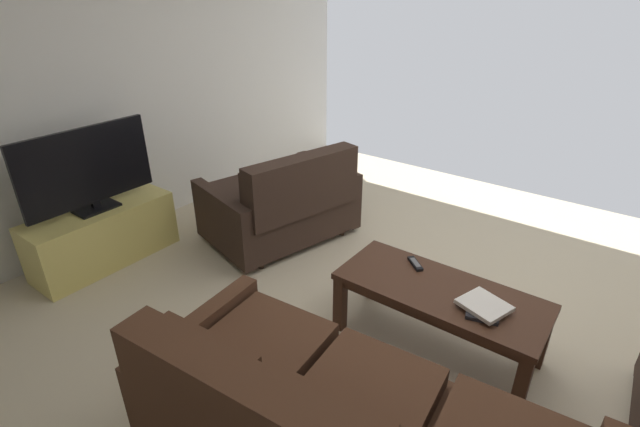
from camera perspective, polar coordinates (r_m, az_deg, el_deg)
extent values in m
cube|color=beige|center=(3.31, 14.35, -13.36)|extent=(5.92, 5.37, 0.01)
cube|color=white|center=(4.56, -20.99, 16.07)|extent=(0.12, 5.37, 2.75)
cylinder|color=black|center=(2.93, -6.68, -17.92)|extent=(0.05, 0.05, 0.06)
cube|color=#472B1C|center=(2.11, 4.73, -23.14)|extent=(0.60, 0.80, 0.10)
cube|color=#472B1C|center=(2.34, -8.54, -17.22)|extent=(0.60, 0.80, 0.10)
cube|color=#472B1C|center=(2.10, -13.96, -18.59)|extent=(0.53, 0.16, 0.35)
cube|color=#472B1C|center=(2.62, -14.58, -16.90)|extent=(0.17, 0.87, 0.52)
cylinder|color=black|center=(4.74, -3.09, 0.97)|extent=(0.06, 0.06, 0.06)
cylinder|color=black|center=(4.34, -12.49, -2.22)|extent=(0.06, 0.06, 0.06)
cylinder|color=black|center=(4.24, 2.74, -2.33)|extent=(0.06, 0.06, 0.06)
cylinder|color=black|center=(3.79, -7.33, -6.37)|extent=(0.06, 0.06, 0.06)
cube|color=#33231C|center=(4.15, -5.08, 0.26)|extent=(1.07, 1.21, 0.36)
cube|color=#33231C|center=(4.21, -2.44, 4.17)|extent=(0.84, 0.65, 0.10)
cube|color=#33231C|center=(3.95, -8.49, 2.32)|extent=(0.84, 0.65, 0.10)
cube|color=#33231C|center=(3.73, -2.14, 3.53)|extent=(0.43, 1.05, 0.49)
cube|color=#33231C|center=(3.95, -0.09, 4.94)|extent=(0.23, 0.48, 0.35)
cube|color=#33231C|center=(3.67, -6.41, 3.03)|extent=(0.23, 0.48, 0.35)
cube|color=#33231C|center=(4.43, 0.97, 3.13)|extent=(0.84, 0.30, 0.52)
cube|color=#33231C|center=(3.87, -12.08, -1.17)|extent=(0.84, 0.30, 0.52)
cube|color=#3D2316|center=(2.89, 14.72, -9.34)|extent=(1.24, 0.53, 0.04)
cube|color=#3D2316|center=(2.91, 14.61, -10.06)|extent=(1.14, 0.47, 0.05)
cube|color=#3D2316|center=(3.10, 25.93, -13.88)|extent=(0.07, 0.07, 0.40)
cube|color=#3D2316|center=(3.37, 6.79, -7.40)|extent=(0.07, 0.07, 0.40)
cube|color=#3D2316|center=(2.76, 23.76, -19.00)|extent=(0.07, 0.07, 0.40)
cube|color=#3D2316|center=(3.07, 2.53, -11.11)|extent=(0.07, 0.07, 0.40)
cube|color=#D8C666|center=(4.14, -25.34, -2.50)|extent=(0.42, 1.13, 0.48)
cube|color=black|center=(4.23, -26.11, -2.03)|extent=(0.03, 0.96, 0.29)
cube|color=black|center=(4.13, -26.26, -2.76)|extent=(0.20, 0.24, 0.06)
cube|color=black|center=(4.04, -26.02, 0.62)|extent=(0.20, 0.32, 0.02)
cube|color=black|center=(4.02, -26.13, 1.13)|extent=(0.04, 0.06, 0.06)
cube|color=black|center=(3.91, -27.03, 5.23)|extent=(0.04, 1.03, 0.59)
cube|color=black|center=(3.93, -27.17, 5.29)|extent=(0.01, 1.00, 0.56)
cube|color=black|center=(2.76, 19.61, -11.14)|extent=(0.23, 0.26, 0.02)
cube|color=silver|center=(2.76, 19.74, -10.67)|extent=(0.30, 0.29, 0.02)
cube|color=black|center=(3.05, 11.76, -6.13)|extent=(0.15, 0.14, 0.02)
cube|color=#59595B|center=(3.05, 11.78, -5.96)|extent=(0.10, 0.10, 0.00)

